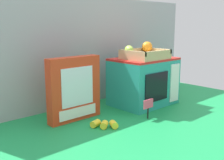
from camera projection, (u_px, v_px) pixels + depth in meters
ground_plane at (123, 109)px, 1.57m from camera, size 1.70×1.70×0.00m
display_back_panel at (94, 50)px, 1.69m from camera, size 1.61×0.03×0.62m
toy_microwave at (144, 81)px, 1.65m from camera, size 0.36×0.27×0.28m
food_groups_crate at (144, 54)px, 1.59m from camera, size 0.24×0.20×0.09m
cookie_set_box at (74, 89)px, 1.37m from camera, size 0.28×0.06×0.32m
price_sign at (148, 106)px, 1.40m from camera, size 0.07×0.01×0.10m
loose_toy_banana at (104, 124)px, 1.29m from camera, size 0.10×0.11×0.03m
loose_toy_apple at (172, 90)px, 1.88m from camera, size 0.06×0.06×0.06m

